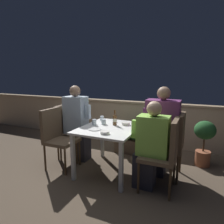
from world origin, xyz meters
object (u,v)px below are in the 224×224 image
Objects in this scene: chair_right_near at (166,149)px; potted_plant at (204,139)px; beer_bottle at (115,119)px; person_blue_shirt at (78,123)px; person_green_blouse at (150,145)px; chair_left_near at (56,133)px; person_purple_stripe at (160,132)px; chair_right_far at (174,140)px; chair_left_far at (68,126)px.

chair_right_near reaches higher than potted_plant.
chair_right_near is 3.98× the size of beer_bottle.
person_blue_shirt reaches higher than person_green_blouse.
chair_left_near is 1.63m from person_purple_stripe.
potted_plant is (0.41, 0.60, -0.11)m from chair_right_far.
chair_left_far is at bearing 180.00° from person_blue_shirt.
chair_left_near and chair_right_near have the same top height.
person_green_blouse is (1.39, -0.40, -0.08)m from person_blue_shirt.
chair_right_far is (0.25, 0.41, -0.02)m from person_green_blouse.
person_green_blouse is 0.76m from beer_bottle.
chair_left_near is at bearing -109.09° from person_blue_shirt.
chair_right_near is 1.00× the size of chair_right_far.
beer_bottle is at bearing -173.88° from person_purple_stripe.
chair_left_near is 1.00× the size of chair_left_far.
potted_plant is at bearing 15.00° from chair_left_far.
chair_left_far reaches higher than beer_bottle.
person_purple_stripe is 5.50× the size of beer_bottle.
person_purple_stripe is 0.71m from beer_bottle.
person_green_blouse is 0.48m from chair_right_far.
beer_bottle is at bearing 158.61° from chair_right_near.
person_purple_stripe reaches higher than chair_left_near.
person_green_blouse is at bearing -27.49° from beer_bottle.
chair_right_far reaches higher than potted_plant.
person_blue_shirt is at bearing 163.77° from person_green_blouse.
chair_left_near is 1.53m from person_green_blouse.
person_blue_shirt is 1.72× the size of potted_plant.
beer_bottle is (-0.86, 0.34, 0.23)m from chair_right_near.
person_purple_stripe is (1.44, 0.01, 0.00)m from person_blue_shirt.
chair_right_far is at bearing 0.22° from chair_left_far.
person_blue_shirt is 5.42× the size of beer_bottle.
potted_plant is at bearing 55.52° from chair_right_far.
chair_left_near is 0.72× the size of person_purple_stripe.
potted_plant is at bearing 65.90° from chair_right_near.
person_purple_stripe is at bearing 0.29° from person_blue_shirt.
chair_left_far is 2.34m from potted_plant.
potted_plant is at bearing 56.66° from person_green_blouse.
chair_left_far is 1.00× the size of chair_right_near.
chair_left_far is at bearing 165.79° from person_green_blouse.
chair_right_near is 0.21m from person_green_blouse.
chair_right_near is at bearing -21.39° from beer_bottle.
chair_left_near is 1.00× the size of chair_right_far.
chair_right_near is at bearing 0.03° from chair_left_near.
chair_left_far is 0.82× the size of person_green_blouse.
chair_left_far is at bearing -179.75° from person_purple_stripe.
chair_right_far is 0.72× the size of person_purple_stripe.
potted_plant is (2.05, 0.61, -0.20)m from person_blue_shirt.
chair_left_far is 1.85m from chair_right_near.
person_blue_shirt reaches higher than chair_right_near.
chair_left_near is 1.26× the size of potted_plant.
chair_right_near is 0.41m from chair_right_far.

